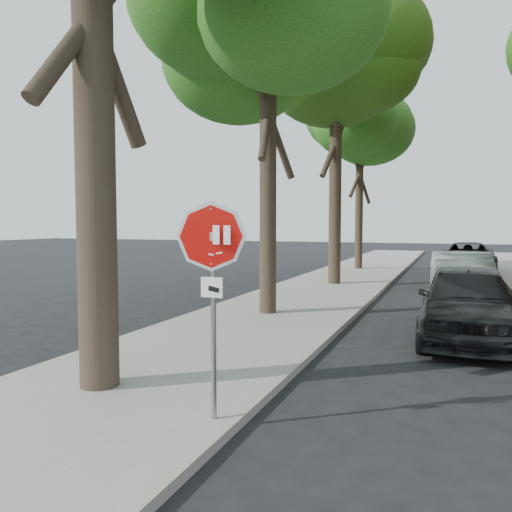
{
  "coord_description": "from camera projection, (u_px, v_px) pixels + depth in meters",
  "views": [
    {
      "loc": [
        1.94,
        -5.28,
        2.47
      ],
      "look_at": [
        -0.45,
        0.73,
        2.05
      ],
      "focal_mm": 35.0,
      "sensor_mm": 36.0,
      "label": 1
    }
  ],
  "objects": [
    {
      "name": "car_c",
      "position": [
        471.0,
        269.0,
        19.72
      ],
      "size": [
        1.87,
        4.57,
        1.33
      ],
      "primitive_type": "imported",
      "rotation": [
        0.0,
        0.0,
        -0.0
      ],
      "color": "#434347",
      "rests_on": "ground"
    },
    {
      "name": "tree_mid_a",
      "position": [
        269.0,
        24.0,
        12.84
      ],
      "size": [
        5.59,
        5.19,
        9.84
      ],
      "color": "black",
      "rests_on": "sidewalk_left"
    },
    {
      "name": "stop_sign",
      "position": [
        212.0,
        268.0,
        5.88
      ],
      "size": [
        0.76,
        0.34,
        2.61
      ],
      "color": "gray",
      "rests_on": "sidewalk_left"
    },
    {
      "name": "tree_mid_b",
      "position": [
        336.0,
        80.0,
        19.24
      ],
      "size": [
        5.88,
        5.46,
        10.36
      ],
      "color": "black",
      "rests_on": "sidewalk_left"
    },
    {
      "name": "sidewalk_left",
      "position": [
        319.0,
        291.0,
        17.81
      ],
      "size": [
        4.0,
        55.0,
        0.12
      ],
      "primitive_type": "cube",
      "color": "gray",
      "rests_on": "ground"
    },
    {
      "name": "car_b",
      "position": [
        462.0,
        279.0,
        15.26
      ],
      "size": [
        2.08,
        4.89,
        1.57
      ],
      "primitive_type": "imported",
      "rotation": [
        0.0,
        0.0,
        0.09
      ],
      "color": "#AEB1B6",
      "rests_on": "ground"
    },
    {
      "name": "tree_far",
      "position": [
        360.0,
        132.0,
        25.88
      ],
      "size": [
        5.29,
        4.91,
        9.33
      ],
      "color": "black",
      "rests_on": "sidewalk_left"
    },
    {
      "name": "car_d",
      "position": [
        468.0,
        258.0,
        24.68
      ],
      "size": [
        2.72,
        5.6,
        1.54
      ],
      "primitive_type": "imported",
      "rotation": [
        0.0,
        0.0,
        -0.03
      ],
      "color": "black",
      "rests_on": "ground"
    },
    {
      "name": "curb_left",
      "position": [
        377.0,
        294.0,
        17.06
      ],
      "size": [
        0.12,
        55.0,
        0.13
      ],
      "primitive_type": "cube",
      "color": "#9E9384",
      "rests_on": "ground"
    },
    {
      "name": "car_a",
      "position": [
        467.0,
        302.0,
        10.54
      ],
      "size": [
        1.97,
        4.79,
        1.63
      ],
      "primitive_type": "imported",
      "rotation": [
        0.0,
        0.0,
        0.01
      ],
      "color": "black",
      "rests_on": "ground"
    },
    {
      "name": "ground",
      "position": [
        268.0,
        437.0,
        5.77
      ],
      "size": [
        120.0,
        120.0,
        0.0
      ],
      "primitive_type": "plane",
      "color": "black",
      "rests_on": "ground"
    }
  ]
}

